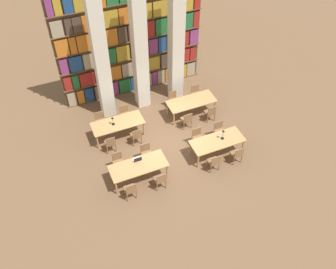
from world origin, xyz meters
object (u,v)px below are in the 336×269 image
at_px(pillar_center, 140,49).
at_px(chair_2, 160,180).
at_px(chair_9, 100,120).
at_px(chair_13, 173,99).
at_px(chair_15, 196,93).
at_px(chair_7, 219,130).
at_px(reading_table_1, 217,142).
at_px(chair_14, 210,112).
at_px(reading_table_2, 118,124).
at_px(chair_12, 187,119).
at_px(reading_table_0, 138,167).
at_px(chair_1, 118,161).
at_px(desk_lamp_1, 113,120).
at_px(chair_8, 110,143).
at_px(pillar_right, 176,41).
at_px(chair_11, 125,114).
at_px(pillar_left, 101,58).
at_px(laptop, 137,159).
at_px(chair_0, 130,190).
at_px(chair_5, 197,137).
at_px(chair_6, 237,154).
at_px(reading_table_3, 191,102).
at_px(chair_10, 136,135).
at_px(chair_4, 214,162).
at_px(desk_lamp_0, 223,133).

distance_m(pillar_center, chair_2, 5.72).
bearing_deg(chair_9, pillar_center, -158.24).
height_order(chair_13, chair_15, same).
relative_size(chair_7, chair_9, 1.00).
distance_m(reading_table_1, chair_15, 3.49).
bearing_deg(chair_15, chair_14, 90.00).
distance_m(reading_table_2, chair_12, 3.05).
distance_m(reading_table_0, chair_1, 0.98).
bearing_deg(desk_lamp_1, reading_table_0, -85.56).
bearing_deg(chair_13, chair_7, 110.62).
bearing_deg(chair_8, pillar_right, 31.02).
bearing_deg(chair_7, chair_11, -37.48).
bearing_deg(chair_1, chair_15, -150.78).
distance_m(chair_9, chair_15, 4.72).
distance_m(chair_13, chair_14, 1.91).
distance_m(pillar_left, reading_table_1, 5.93).
xyz_separation_m(pillar_left, chair_12, (2.93, -2.37, -2.52)).
height_order(chair_12, chair_14, same).
bearing_deg(pillar_left, chair_15, -11.95).
distance_m(reading_table_0, laptop, 0.30).
xyz_separation_m(pillar_left, chair_0, (-0.62, -5.01, -2.52)).
relative_size(chair_0, chair_5, 1.00).
bearing_deg(chair_5, reading_table_1, 124.55).
relative_size(chair_2, chair_6, 1.00).
height_order(chair_0, chair_5, same).
distance_m(chair_1, reading_table_3, 4.54).
bearing_deg(chair_2, chair_6, -0.30).
xyz_separation_m(chair_1, chair_7, (4.55, -0.02, 0.00)).
height_order(chair_2, chair_10, same).
bearing_deg(chair_15, chair_11, 0.93).
bearing_deg(desk_lamp_1, chair_2, -76.36).
bearing_deg(chair_7, chair_15, -93.82).
bearing_deg(chair_4, chair_7, 55.05).
height_order(chair_1, chair_4, same).
relative_size(reading_table_1, reading_table_2, 1.00).
bearing_deg(pillar_left, chair_6, -51.99).
xyz_separation_m(reading_table_0, chair_7, (3.95, 0.73, -0.21)).
bearing_deg(desk_lamp_0, chair_6, -69.44).
bearing_deg(chair_13, desk_lamp_0, 101.85).
bearing_deg(reading_table_2, pillar_right, 25.90).
xyz_separation_m(chair_14, chair_15, (0.00, 1.50, 0.00)).
height_order(pillar_left, reading_table_0, pillar_left).
bearing_deg(chair_14, chair_12, 180.00).
relative_size(reading_table_3, chair_12, 2.52).
bearing_deg(chair_4, chair_5, 90.00).
bearing_deg(chair_10, desk_lamp_0, -30.50).
bearing_deg(chair_7, reading_table_3, -77.35).
relative_size(chair_1, chair_5, 1.00).
distance_m(desk_lamp_0, chair_15, 3.47).
distance_m(pillar_left, chair_11, 2.74).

